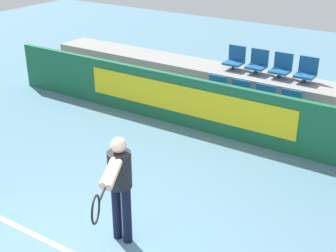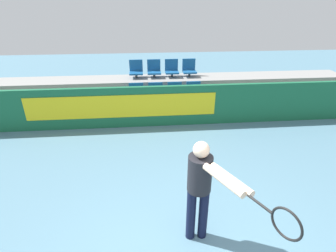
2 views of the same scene
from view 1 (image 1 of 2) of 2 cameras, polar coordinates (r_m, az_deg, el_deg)
barrier_wall at (r=9.40m, az=8.14°, el=1.56°), size 11.99×0.14×1.11m
bleacher_tier_front at (r=9.98m, az=9.56°, el=0.81°), size 11.59×0.92×0.46m
bleacher_tier_middle at (r=10.69m, az=11.69°, el=3.61°), size 11.59×0.92×0.92m
stadium_chair_0 at (r=10.23m, az=5.77°, el=4.40°), size 0.41×0.38×0.52m
stadium_chair_1 at (r=10.01m, az=8.57°, el=3.78°), size 0.41×0.38×0.52m
stadium_chair_2 at (r=9.81m, az=11.49°, el=3.12°), size 0.41×0.38×0.52m
stadium_chair_3 at (r=9.64m, az=14.51°, el=2.43°), size 0.41×0.38×0.52m
stadium_chair_4 at (r=10.88m, az=8.16°, el=8.07°), size 0.41×0.38×0.52m
stadium_chair_5 at (r=10.67m, az=10.86°, el=7.55°), size 0.41×0.38×0.52m
stadium_chair_6 at (r=10.48m, az=13.65°, el=6.99°), size 0.41×0.38×0.52m
stadium_chair_7 at (r=10.33m, az=16.52°, el=6.40°), size 0.41×0.38×0.52m
tennis_player at (r=6.19m, az=-6.00°, el=-6.76°), size 0.80×1.40×1.59m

